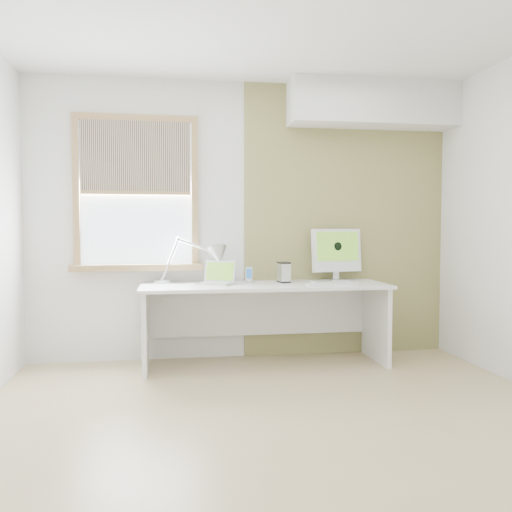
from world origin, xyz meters
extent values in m
cube|color=tan|center=(0.00, 0.00, -0.01)|extent=(4.00, 3.50, 0.02)
cube|color=white|center=(0.00, 0.00, 2.61)|extent=(4.00, 3.50, 0.02)
cube|color=white|center=(0.00, 1.76, 1.30)|extent=(4.00, 0.02, 2.60)
cube|color=white|center=(0.00, -1.76, 1.30)|extent=(4.00, 0.02, 2.60)
cube|color=olive|center=(1.00, 1.74, 1.30)|extent=(2.00, 0.02, 2.60)
cube|color=white|center=(1.20, 1.57, 2.40)|extent=(1.60, 0.40, 0.42)
cube|color=olive|center=(-1.53, 1.72, 1.55)|extent=(0.06, 0.06, 1.42)
cube|color=olive|center=(-0.47, 1.72, 1.55)|extent=(0.06, 0.06, 1.42)
cube|color=olive|center=(-1.00, 1.72, 2.23)|extent=(1.00, 0.06, 0.06)
cube|color=olive|center=(-1.00, 1.70, 0.87)|extent=(1.20, 0.14, 0.06)
cube|color=#D1E2F9|center=(-1.00, 1.74, 1.55)|extent=(1.00, 0.01, 1.30)
cube|color=beige|center=(-1.00, 1.70, 1.88)|extent=(0.98, 0.02, 0.65)
cube|color=olive|center=(-1.00, 1.70, 1.55)|extent=(0.98, 0.03, 0.03)
cube|color=white|center=(0.13, 1.38, 0.71)|extent=(2.20, 0.70, 0.03)
cube|color=white|center=(-0.92, 1.38, 0.35)|extent=(0.04, 0.64, 0.70)
cube|color=white|center=(1.18, 1.38, 0.35)|extent=(0.04, 0.64, 0.70)
cube|color=white|center=(0.13, 1.70, 0.45)|extent=(2.08, 0.02, 0.48)
cylinder|color=silver|center=(-0.77, 1.65, 0.74)|extent=(0.20, 0.20, 0.03)
sphere|color=silver|center=(-0.77, 1.65, 0.76)|extent=(0.06, 0.06, 0.05)
cylinder|color=silver|center=(-0.70, 1.64, 0.95)|extent=(0.18, 0.05, 0.38)
sphere|color=silver|center=(-0.63, 1.63, 1.13)|extent=(0.05, 0.05, 0.05)
cylinder|color=silver|center=(-0.46, 1.58, 1.07)|extent=(0.34, 0.12, 0.15)
sphere|color=silver|center=(-0.30, 1.54, 1.01)|extent=(0.05, 0.05, 0.04)
cone|color=silver|center=(-0.27, 1.54, 0.98)|extent=(0.25, 0.29, 0.23)
cube|color=silver|center=(-0.31, 1.39, 0.74)|extent=(0.36, 0.33, 0.02)
cube|color=#B2B5B7|center=(-0.31, 1.39, 0.75)|extent=(0.28, 0.24, 0.00)
cube|color=silver|center=(-0.26, 1.48, 0.84)|extent=(0.29, 0.20, 0.20)
cube|color=#548822|center=(-0.26, 1.48, 0.84)|extent=(0.25, 0.17, 0.16)
cylinder|color=silver|center=(0.01, 1.53, 0.74)|extent=(0.09, 0.09, 0.02)
cube|color=silver|center=(0.01, 1.53, 0.81)|extent=(0.06, 0.02, 0.12)
cube|color=#194C99|center=(0.01, 1.52, 0.81)|extent=(0.05, 0.01, 0.09)
cube|color=silver|center=(0.33, 1.50, 0.82)|extent=(0.11, 0.15, 0.19)
cube|color=black|center=(0.33, 1.50, 0.91)|extent=(0.11, 0.16, 0.01)
cube|color=black|center=(0.33, 1.50, 0.74)|extent=(0.11, 0.16, 0.01)
cube|color=silver|center=(0.87, 1.60, 0.74)|extent=(0.21, 0.20, 0.01)
cube|color=silver|center=(0.87, 1.63, 0.82)|extent=(0.06, 0.03, 0.16)
cube|color=white|center=(0.87, 1.62, 1.02)|extent=(0.51, 0.18, 0.41)
cube|color=#548822|center=(0.88, 1.59, 1.06)|extent=(0.44, 0.11, 0.28)
cylinder|color=black|center=(0.88, 1.59, 1.06)|extent=(0.08, 0.03, 0.08)
cube|color=white|center=(0.68, 1.17, 0.74)|extent=(0.44, 0.16, 0.02)
cube|color=white|center=(0.68, 1.17, 0.75)|extent=(0.41, 0.12, 0.00)
ellipsoid|color=white|center=(0.55, 1.27, 0.75)|extent=(0.10, 0.13, 0.03)
camera|label=1|loc=(-0.71, -3.33, 1.23)|focal=37.74mm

